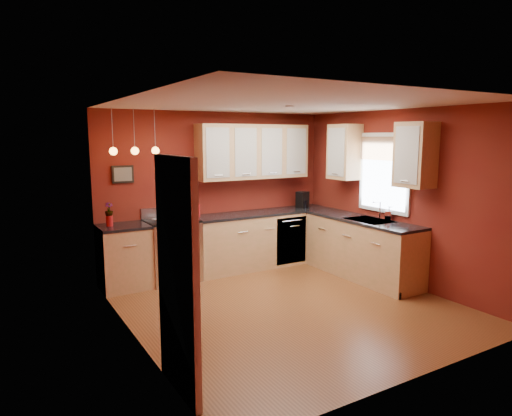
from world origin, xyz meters
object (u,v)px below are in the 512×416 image
sink (369,222)px  red_canister (196,210)px  coffee_maker (303,200)px  soap_pump (389,213)px  gas_range (172,250)px

sink → red_canister: bearing=142.7°
sink → coffee_maker: (-0.14, 1.52, 0.16)m
sink → soap_pump: bearing=-35.6°
gas_range → sink: size_ratio=1.59×
gas_range → red_canister: red_canister is taller
red_canister → coffee_maker: bearing=-3.3°
soap_pump → red_canister: bearing=142.9°
gas_range → soap_pump: size_ratio=5.18×
gas_range → sink: sink is taller
soap_pump → sink: bearing=144.4°
coffee_maker → soap_pump: bearing=-96.4°
red_canister → soap_pump: size_ratio=0.89×
gas_range → red_canister: size_ratio=5.82×
soap_pump → coffee_maker: bearing=102.6°
sink → soap_pump: (0.24, -0.17, 0.13)m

